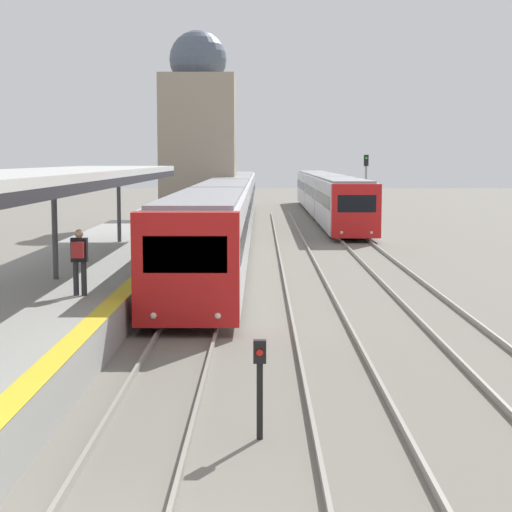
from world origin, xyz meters
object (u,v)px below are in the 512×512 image
train_far (326,193)px  train_near (229,204)px  signal_post_near (260,377)px  person_on_platform (79,257)px  signal_mast_far (366,182)px

train_far → train_near: bearing=-113.8°
train_far → signal_post_near: size_ratio=26.60×
person_on_platform → signal_post_near: 9.39m
train_near → signal_post_near: size_ratio=37.01×
person_on_platform → train_far: size_ratio=0.04×
signal_post_near → signal_mast_far: bearing=80.8°
signal_post_near → signal_mast_far: signal_mast_far is taller
train_near → signal_post_near: train_near is taller
person_on_platform → signal_mast_far: (11.14, 32.71, 0.99)m
train_far → signal_mast_far: (1.66, -11.14, 1.16)m
train_near → person_on_platform: bearing=-95.4°
person_on_platform → train_far: 44.86m
train_far → signal_mast_far: 11.32m
signal_post_near → train_near: bearing=92.8°
person_on_platform → signal_mast_far: 34.57m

